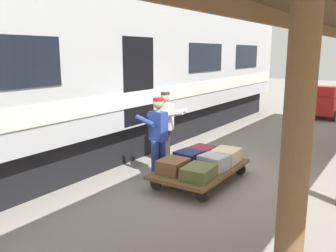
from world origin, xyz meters
TOP-DOWN VIEW (x-y plane):
  - ground_plane at (0.00, 0.00)m, footprint 60.00×60.00m
  - train_car at (3.73, 0.00)m, footprint 3.02×18.66m
  - luggage_cart at (0.39, 0.35)m, footprint 1.27×2.16m
  - suitcase_cream_canvas at (0.11, -0.25)m, footprint 0.53×0.64m
  - suitcase_navy_fabric at (0.68, 0.35)m, footprint 0.53×0.53m
  - suitcase_brown_leather at (0.68, 0.94)m, footprint 0.48×0.56m
  - suitcase_olive_duffel at (0.11, 0.94)m, footprint 0.55×0.67m
  - suitcase_burgundy_valise at (0.68, -0.25)m, footprint 0.53×0.55m
  - suitcase_gray_aluminum at (0.11, 0.35)m, footprint 0.55×0.51m
  - porter_in_overalls at (1.26, 0.64)m, footprint 0.71×0.51m
  - porter_by_door at (1.69, -0.31)m, footprint 0.72×0.53m
  - baggage_tug at (-0.26, -8.79)m, footprint 1.27×1.80m

SIDE VIEW (x-z plane):
  - ground_plane at x=0.00m, z-range 0.00..0.00m
  - luggage_cart at x=0.39m, z-range 0.11..0.42m
  - suitcase_olive_duffel at x=0.11m, z-range 0.31..0.54m
  - suitcase_burgundy_valise at x=0.68m, z-range 0.31..0.56m
  - suitcase_brown_leather at x=0.68m, z-range 0.31..0.58m
  - suitcase_cream_canvas at x=0.11m, z-range 0.31..0.59m
  - suitcase_navy_fabric at x=0.68m, z-range 0.31..0.60m
  - suitcase_gray_aluminum at x=0.11m, z-range 0.31..0.61m
  - baggage_tug at x=-0.26m, z-range -0.02..1.28m
  - porter_in_overalls at x=1.26m, z-range 0.07..1.78m
  - porter_by_door at x=1.69m, z-range 0.07..1.78m
  - train_car at x=3.73m, z-range 0.06..4.06m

